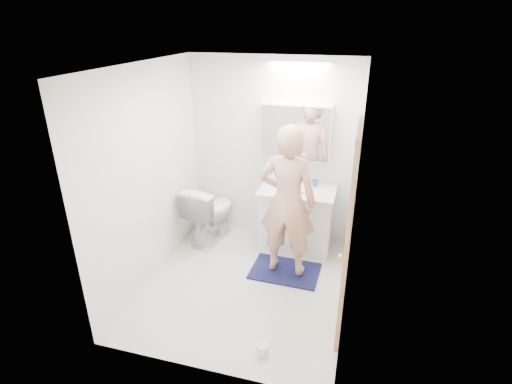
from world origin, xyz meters
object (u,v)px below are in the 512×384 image
(medicine_cabinet, at_px, (295,132))
(toilet_paper_roll, at_px, (263,349))
(soap_bottle_a, at_px, (274,174))
(person, at_px, (287,202))
(soap_bottle_b, at_px, (282,177))
(toothbrush_cup, at_px, (315,183))
(toilet, at_px, (210,212))
(vanity_cabinet, at_px, (296,220))

(medicine_cabinet, xyz_separation_m, toilet_paper_roll, (0.14, -2.12, -1.45))
(soap_bottle_a, bearing_deg, medicine_cabinet, 13.81)
(person, relative_size, soap_bottle_b, 11.36)
(toothbrush_cup, bearing_deg, toilet, -168.41)
(soap_bottle_b, bearing_deg, vanity_cabinet, -37.10)
(vanity_cabinet, distance_m, medicine_cabinet, 1.13)
(person, xyz_separation_m, soap_bottle_b, (-0.23, 0.80, -0.03))
(medicine_cabinet, height_order, toothbrush_cup, medicine_cabinet)
(vanity_cabinet, bearing_deg, medicine_cabinet, 113.45)
(medicine_cabinet, distance_m, toilet, 1.55)
(vanity_cabinet, height_order, toilet_paper_roll, vanity_cabinet)
(toilet, bearing_deg, person, 167.37)
(soap_bottle_a, xyz_separation_m, toilet_paper_roll, (0.39, -2.06, -0.89))
(toilet, distance_m, toilet_paper_roll, 2.18)
(medicine_cabinet, bearing_deg, toothbrush_cup, -9.82)
(person, distance_m, soap_bottle_a, 0.83)
(toilet_paper_roll, bearing_deg, soap_bottle_b, 97.92)
(toilet, height_order, soap_bottle_a, soap_bottle_a)
(person, xyz_separation_m, toilet_paper_roll, (0.06, -1.29, -0.88))
(soap_bottle_a, height_order, soap_bottle_b, soap_bottle_a)
(person, distance_m, toothbrush_cup, 0.80)
(vanity_cabinet, distance_m, soap_bottle_a, 0.66)
(vanity_cabinet, xyz_separation_m, soap_bottle_a, (-0.34, 0.15, 0.55))
(medicine_cabinet, xyz_separation_m, soap_bottle_a, (-0.24, -0.06, -0.56))
(toilet, xyz_separation_m, toilet_paper_roll, (1.20, -1.79, -0.36))
(vanity_cabinet, relative_size, medicine_cabinet, 1.02)
(person, bearing_deg, toilet_paper_roll, 94.56)
(toilet, height_order, soap_bottle_b, soap_bottle_b)
(soap_bottle_b, distance_m, toilet_paper_roll, 2.27)
(toilet, height_order, toothbrush_cup, toothbrush_cup)
(vanity_cabinet, height_order, medicine_cabinet, medicine_cabinet)
(toilet_paper_roll, bearing_deg, toothbrush_cup, 85.99)
(soap_bottle_b, bearing_deg, person, -73.81)
(toilet, relative_size, toilet_paper_roll, 7.39)
(medicine_cabinet, distance_m, soap_bottle_b, 0.62)
(vanity_cabinet, distance_m, soap_bottle_b, 0.59)
(toilet, xyz_separation_m, toothbrush_cup, (1.34, 0.27, 0.46))
(toilet, xyz_separation_m, person, (1.14, -0.50, 0.52))
(vanity_cabinet, distance_m, toilet, 1.15)
(person, relative_size, soap_bottle_a, 7.09)
(vanity_cabinet, relative_size, person, 0.51)
(medicine_cabinet, relative_size, person, 0.50)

